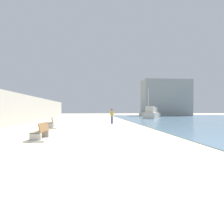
% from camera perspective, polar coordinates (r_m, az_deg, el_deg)
% --- Properties ---
extents(ground_plane, '(120.00, 120.00, 0.00)m').
position_cam_1_polar(ground_plane, '(28.02, -6.71, -2.80)').
color(ground_plane, beige).
extents(seawall, '(0.80, 64.00, 3.45)m').
position_cam_1_polar(seawall, '(29.11, -21.64, 0.68)').
color(seawall, '#ADAAA3').
rests_on(seawall, ground).
extents(bench_near, '(1.31, 2.20, 0.98)m').
position_cam_1_polar(bench_near, '(13.22, -17.83, -5.79)').
color(bench_near, '#ADAAA3').
rests_on(bench_near, ground).
extents(bench_far, '(1.35, 2.22, 0.98)m').
position_cam_1_polar(bench_far, '(21.00, -15.50, -3.37)').
color(bench_far, '#ADAAA3').
rests_on(bench_far, ground).
extents(person_walking, '(0.43, 0.36, 1.79)m').
position_cam_1_polar(person_walking, '(26.25, -0.02, -0.73)').
color(person_walking, navy).
rests_on(person_walking, ground).
extents(boat_distant, '(4.48, 6.84, 2.22)m').
position_cam_1_polar(boat_distant, '(42.55, 9.95, -0.46)').
color(boat_distant, beige).
rests_on(boat_distant, water_bay).
extents(boat_far_left, '(3.61, 6.03, 6.30)m').
position_cam_1_polar(boat_far_left, '(50.43, 9.65, -0.32)').
color(boat_far_left, beige).
rests_on(boat_far_left, water_bay).
extents(harbor_building, '(12.00, 6.00, 9.18)m').
position_cam_1_polar(harbor_building, '(59.27, 13.58, 3.49)').
color(harbor_building, gray).
rests_on(harbor_building, ground).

